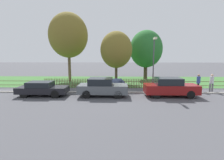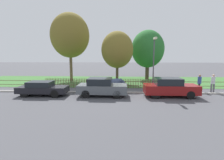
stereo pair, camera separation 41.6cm
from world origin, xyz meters
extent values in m
plane|color=#4C4C51|center=(0.00, 0.00, 0.00)|extent=(120.00, 120.00, 0.00)
cube|color=#B2ADA3|center=(0.00, 0.10, 0.06)|extent=(36.37, 0.20, 0.12)
cube|color=#3D7033|center=(0.00, 7.29, 0.01)|extent=(36.37, 9.45, 0.01)
cube|color=brown|center=(0.00, 2.59, 0.28)|extent=(36.37, 0.03, 0.05)
cube|color=brown|center=(0.00, 2.59, 0.72)|extent=(36.37, 0.03, 0.05)
cube|color=brown|center=(-6.88, 2.56, 0.50)|extent=(0.06, 0.03, 0.99)
cube|color=brown|center=(-6.70, 2.56, 0.50)|extent=(0.06, 0.03, 0.99)
cube|color=brown|center=(-6.53, 2.56, 0.50)|extent=(0.06, 0.03, 0.99)
cube|color=brown|center=(-6.36, 2.56, 0.50)|extent=(0.06, 0.03, 0.99)
cube|color=brown|center=(-6.18, 2.56, 0.50)|extent=(0.06, 0.03, 0.99)
cube|color=brown|center=(-6.01, 2.56, 0.50)|extent=(0.06, 0.03, 0.99)
cube|color=brown|center=(-5.83, 2.56, 0.50)|extent=(0.06, 0.03, 0.99)
cube|color=brown|center=(-5.66, 2.56, 0.50)|extent=(0.06, 0.03, 0.99)
cube|color=brown|center=(-5.49, 2.56, 0.50)|extent=(0.06, 0.03, 0.99)
cube|color=brown|center=(-5.31, 2.56, 0.50)|extent=(0.06, 0.03, 0.99)
cube|color=brown|center=(-5.14, 2.56, 0.50)|extent=(0.06, 0.03, 0.99)
cube|color=brown|center=(-4.96, 2.56, 0.50)|extent=(0.06, 0.03, 0.99)
cube|color=brown|center=(-4.79, 2.56, 0.50)|extent=(0.06, 0.03, 0.99)
cube|color=brown|center=(-4.62, 2.56, 0.50)|extent=(0.06, 0.03, 0.99)
cube|color=brown|center=(-4.44, 2.56, 0.50)|extent=(0.06, 0.03, 0.99)
cube|color=brown|center=(-4.27, 2.56, 0.50)|extent=(0.06, 0.03, 0.99)
cube|color=brown|center=(-4.09, 2.56, 0.50)|extent=(0.06, 0.03, 0.99)
cube|color=brown|center=(-3.92, 2.56, 0.50)|extent=(0.06, 0.03, 0.99)
cube|color=brown|center=(-3.74, 2.56, 0.50)|extent=(0.06, 0.03, 0.99)
cube|color=brown|center=(-3.57, 2.56, 0.50)|extent=(0.06, 0.03, 0.99)
cube|color=brown|center=(-3.40, 2.56, 0.50)|extent=(0.06, 0.03, 0.99)
cube|color=brown|center=(-3.22, 2.56, 0.50)|extent=(0.06, 0.03, 0.99)
cube|color=brown|center=(-3.05, 2.56, 0.50)|extent=(0.06, 0.03, 0.99)
cube|color=brown|center=(-2.87, 2.56, 0.50)|extent=(0.06, 0.03, 0.99)
cube|color=brown|center=(-2.70, 2.56, 0.50)|extent=(0.06, 0.03, 0.99)
cube|color=brown|center=(-2.53, 2.56, 0.50)|extent=(0.06, 0.03, 0.99)
cube|color=brown|center=(-2.35, 2.56, 0.50)|extent=(0.06, 0.03, 0.99)
cube|color=brown|center=(-2.18, 2.56, 0.50)|extent=(0.06, 0.03, 0.99)
cube|color=brown|center=(-2.00, 2.56, 0.50)|extent=(0.06, 0.03, 0.99)
cube|color=brown|center=(-1.83, 2.56, 0.50)|extent=(0.06, 0.03, 0.99)
cube|color=brown|center=(-1.65, 2.56, 0.50)|extent=(0.06, 0.03, 0.99)
cube|color=brown|center=(-1.48, 2.56, 0.50)|extent=(0.06, 0.03, 0.99)
cube|color=brown|center=(-1.31, 2.56, 0.50)|extent=(0.06, 0.03, 0.99)
cube|color=brown|center=(-1.13, 2.56, 0.50)|extent=(0.06, 0.03, 0.99)
cube|color=brown|center=(-0.96, 2.56, 0.50)|extent=(0.06, 0.03, 0.99)
cube|color=brown|center=(-0.78, 2.56, 0.50)|extent=(0.06, 0.03, 0.99)
cube|color=brown|center=(-0.61, 2.56, 0.50)|extent=(0.06, 0.03, 0.99)
cube|color=brown|center=(-0.44, 2.56, 0.50)|extent=(0.06, 0.03, 0.99)
cube|color=brown|center=(-0.26, 2.56, 0.50)|extent=(0.06, 0.03, 0.99)
cube|color=brown|center=(-0.09, 2.56, 0.50)|extent=(0.06, 0.03, 0.99)
cube|color=brown|center=(0.09, 2.56, 0.50)|extent=(0.06, 0.03, 0.99)
cube|color=brown|center=(0.26, 2.56, 0.50)|extent=(0.06, 0.03, 0.99)
cube|color=brown|center=(0.44, 2.56, 0.50)|extent=(0.06, 0.03, 0.99)
cube|color=brown|center=(0.61, 2.56, 0.50)|extent=(0.06, 0.03, 0.99)
cube|color=brown|center=(0.78, 2.56, 0.50)|extent=(0.06, 0.03, 0.99)
cube|color=brown|center=(0.96, 2.56, 0.50)|extent=(0.06, 0.03, 0.99)
cube|color=brown|center=(1.13, 2.56, 0.50)|extent=(0.06, 0.03, 0.99)
cube|color=brown|center=(1.31, 2.56, 0.50)|extent=(0.06, 0.03, 0.99)
cube|color=brown|center=(1.48, 2.56, 0.50)|extent=(0.06, 0.03, 0.99)
cube|color=brown|center=(1.65, 2.56, 0.50)|extent=(0.06, 0.03, 0.99)
cube|color=brown|center=(1.83, 2.56, 0.50)|extent=(0.06, 0.03, 0.99)
cube|color=brown|center=(2.00, 2.56, 0.50)|extent=(0.06, 0.03, 0.99)
cube|color=brown|center=(2.18, 2.56, 0.50)|extent=(0.06, 0.03, 0.99)
cube|color=brown|center=(2.35, 2.56, 0.50)|extent=(0.06, 0.03, 0.99)
cube|color=brown|center=(2.53, 2.56, 0.50)|extent=(0.06, 0.03, 0.99)
cube|color=brown|center=(2.70, 2.56, 0.50)|extent=(0.06, 0.03, 0.99)
cube|color=brown|center=(2.87, 2.56, 0.50)|extent=(0.06, 0.03, 0.99)
cube|color=brown|center=(3.05, 2.56, 0.50)|extent=(0.06, 0.03, 0.99)
cube|color=brown|center=(3.22, 2.56, 0.50)|extent=(0.06, 0.03, 0.99)
cube|color=brown|center=(3.40, 2.56, 0.50)|extent=(0.06, 0.03, 0.99)
cube|color=brown|center=(3.57, 2.56, 0.50)|extent=(0.06, 0.03, 0.99)
cube|color=brown|center=(3.74, 2.56, 0.50)|extent=(0.06, 0.03, 0.99)
cube|color=brown|center=(3.92, 2.56, 0.50)|extent=(0.06, 0.03, 0.99)
cube|color=brown|center=(4.09, 2.56, 0.50)|extent=(0.06, 0.03, 0.99)
cube|color=brown|center=(4.27, 2.56, 0.50)|extent=(0.06, 0.03, 0.99)
cube|color=brown|center=(4.44, 2.56, 0.50)|extent=(0.06, 0.03, 0.99)
cube|color=brown|center=(4.62, 2.56, 0.50)|extent=(0.06, 0.03, 0.99)
cube|color=brown|center=(4.79, 2.56, 0.50)|extent=(0.06, 0.03, 0.99)
cube|color=brown|center=(4.96, 2.56, 0.50)|extent=(0.06, 0.03, 0.99)
cube|color=brown|center=(5.14, 2.56, 0.50)|extent=(0.06, 0.03, 0.99)
cube|color=brown|center=(5.31, 2.56, 0.50)|extent=(0.06, 0.03, 0.99)
cube|color=brown|center=(5.49, 2.56, 0.50)|extent=(0.06, 0.03, 0.99)
cube|color=brown|center=(5.66, 2.56, 0.50)|extent=(0.06, 0.03, 0.99)
cube|color=brown|center=(5.83, 2.56, 0.50)|extent=(0.06, 0.03, 0.99)
cube|color=brown|center=(6.01, 2.56, 0.50)|extent=(0.06, 0.03, 0.99)
cube|color=brown|center=(6.18, 2.56, 0.50)|extent=(0.06, 0.03, 0.99)
cube|color=brown|center=(6.36, 2.56, 0.50)|extent=(0.06, 0.03, 0.99)
cube|color=brown|center=(6.53, 2.56, 0.50)|extent=(0.06, 0.03, 0.99)
cube|color=brown|center=(6.70, 2.56, 0.50)|extent=(0.06, 0.03, 0.99)
cube|color=brown|center=(6.88, 2.56, 0.50)|extent=(0.06, 0.03, 0.99)
cube|color=black|center=(-5.55, -1.17, 0.55)|extent=(4.18, 1.66, 0.52)
cube|color=black|center=(-5.75, -1.17, 1.03)|extent=(2.01, 1.48, 0.44)
cylinder|color=black|center=(-4.25, -0.43, 0.33)|extent=(0.67, 0.14, 0.67)
cylinder|color=black|center=(-4.26, -1.92, 0.33)|extent=(0.67, 0.14, 0.67)
cylinder|color=black|center=(-6.84, -0.41, 0.33)|extent=(0.67, 0.14, 0.67)
cylinder|color=black|center=(-6.84, -1.91, 0.33)|extent=(0.67, 0.14, 0.67)
cube|color=#51565B|center=(-0.40, -1.10, 0.64)|extent=(4.17, 1.87, 0.71)
cube|color=black|center=(-0.61, -1.09, 1.27)|extent=(2.01, 1.66, 0.55)
cylinder|color=black|center=(0.90, -0.29, 0.34)|extent=(0.67, 0.15, 0.67)
cylinder|color=black|center=(0.87, -1.95, 0.34)|extent=(0.67, 0.15, 0.67)
cylinder|color=black|center=(-1.67, -0.24, 0.34)|extent=(0.67, 0.15, 0.67)
cylinder|color=black|center=(-1.69, -1.90, 0.34)|extent=(0.67, 0.15, 0.67)
cube|color=maroon|center=(5.33, -1.06, 0.66)|extent=(4.39, 1.74, 0.74)
cube|color=black|center=(5.11, -1.06, 1.31)|extent=(2.11, 1.56, 0.56)
cylinder|color=black|center=(6.69, -0.27, 0.34)|extent=(0.67, 0.14, 0.67)
cylinder|color=black|center=(6.69, -1.86, 0.34)|extent=(0.67, 0.14, 0.67)
cylinder|color=black|center=(3.97, -0.26, 0.34)|extent=(0.67, 0.14, 0.67)
cylinder|color=black|center=(3.97, -1.86, 0.34)|extent=(0.67, 0.14, 0.67)
cylinder|color=black|center=(1.39, 1.80, 0.26)|extent=(0.53, 0.11, 0.53)
cylinder|color=black|center=(0.09, 1.83, 0.26)|extent=(0.53, 0.11, 0.53)
ellipsoid|color=#2D3851|center=(0.74, 1.81, 0.66)|extent=(1.73, 0.64, 0.94)
ellipsoid|color=#2D3851|center=(1.15, 1.80, 0.91)|extent=(0.41, 0.76, 0.43)
cylinder|color=brown|center=(-5.60, 7.79, 2.20)|extent=(0.38, 0.38, 4.40)
ellipsoid|color=olive|center=(-5.60, 7.79, 6.02)|extent=(5.11, 5.11, 5.88)
cylinder|color=#473828|center=(0.72, 5.67, 1.44)|extent=(0.32, 0.32, 2.88)
ellipsoid|color=olive|center=(0.72, 5.67, 4.09)|extent=(3.83, 3.83, 4.40)
cylinder|color=#473828|center=(4.95, 9.55, 1.42)|extent=(0.52, 0.52, 2.84)
ellipsoid|color=#286B2D|center=(4.95, 9.55, 4.29)|extent=(4.57, 4.57, 5.26)
cylinder|color=slate|center=(9.56, 0.72, 0.42)|extent=(0.16, 0.16, 0.84)
cylinder|color=slate|center=(9.81, 0.74, 0.42)|extent=(0.16, 0.16, 0.84)
cylinder|color=silver|center=(9.68, 0.73, 1.17)|extent=(0.38, 0.38, 0.66)
sphere|color=beige|center=(9.68, 0.73, 1.61)|extent=(0.23, 0.23, 0.23)
cylinder|color=black|center=(8.52, 0.83, 0.41)|extent=(0.15, 0.15, 0.81)
cylinder|color=black|center=(8.59, 1.05, 0.41)|extent=(0.15, 0.15, 0.81)
cylinder|color=#334C93|center=(8.55, 0.94, 1.13)|extent=(0.43, 0.43, 0.64)
sphere|color=#A37556|center=(8.55, 0.94, 1.56)|extent=(0.22, 0.22, 0.22)
cylinder|color=#47474C|center=(4.14, 0.51, 2.42)|extent=(0.11, 0.11, 4.83)
cube|color=beige|center=(4.14, 0.16, 4.93)|extent=(0.20, 0.76, 0.18)
camera|label=1|loc=(0.71, -15.65, 3.55)|focal=28.00mm
camera|label=2|loc=(1.12, -15.63, 3.55)|focal=28.00mm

